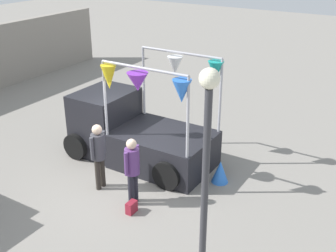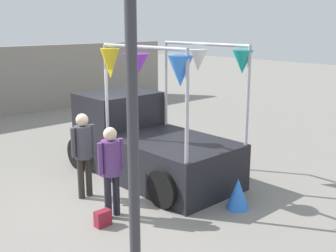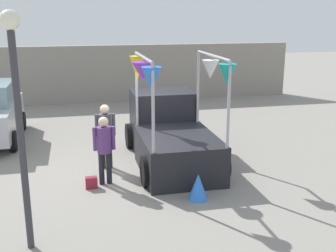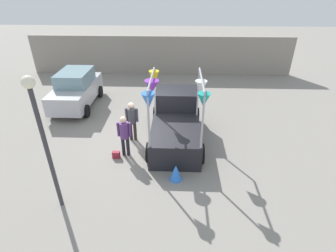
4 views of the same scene
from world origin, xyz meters
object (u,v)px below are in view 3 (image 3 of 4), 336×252
object	(u,v)px
person_customer	(104,144)
folded_kite_bundle_azure	(198,187)
person_vendor	(105,130)
street_lamp	(17,101)
handbag	(91,183)
vendor_truck	(169,131)

from	to	relation	value
person_customer	folded_kite_bundle_azure	distance (m)	2.47
person_vendor	street_lamp	size ratio (longest dim) A/B	0.42
person_customer	street_lamp	bearing A→B (deg)	-120.23
handbag	folded_kite_bundle_azure	bearing A→B (deg)	-26.56
vendor_truck	street_lamp	world-z (taller)	street_lamp
person_customer	street_lamp	world-z (taller)	street_lamp
person_customer	handbag	distance (m)	0.96
vendor_truck	person_customer	size ratio (longest dim) A/B	2.44
vendor_truck	handbag	bearing A→B (deg)	-144.78
street_lamp	folded_kite_bundle_azure	bearing A→B (deg)	20.07
handbag	folded_kite_bundle_azure	distance (m)	2.57
vendor_truck	person_customer	xyz separation A→B (m)	(-1.89, -1.38, 0.16)
handbag	street_lamp	bearing A→B (deg)	-115.92
street_lamp	vendor_truck	bearing A→B (deg)	49.48
vendor_truck	person_customer	world-z (taller)	vendor_truck
handbag	street_lamp	xyz separation A→B (m)	(-1.17, -2.41, 2.52)
handbag	folded_kite_bundle_azure	xyz separation A→B (m)	(2.29, -1.15, 0.16)
folded_kite_bundle_azure	vendor_truck	bearing A→B (deg)	91.07
person_vendor	handbag	world-z (taller)	person_vendor
vendor_truck	folded_kite_bundle_azure	xyz separation A→B (m)	(0.05, -2.73, -0.55)
vendor_truck	person_customer	bearing A→B (deg)	-143.84
person_vendor	handbag	bearing A→B (deg)	-109.58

